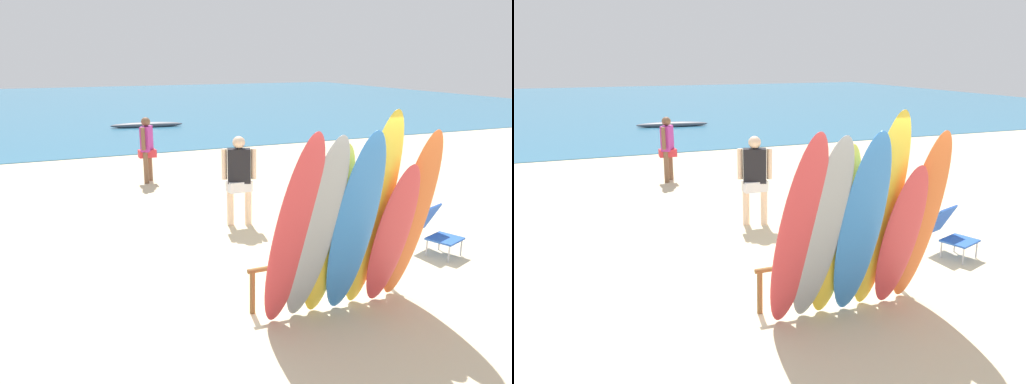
% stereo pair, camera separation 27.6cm
% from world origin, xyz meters
% --- Properties ---
extents(ground, '(60.00, 60.00, 0.00)m').
position_xyz_m(ground, '(0.00, 14.00, 0.00)').
color(ground, beige).
extents(ocean_water, '(60.00, 40.00, 0.02)m').
position_xyz_m(ocean_water, '(0.00, 31.42, 0.01)').
color(ocean_water, teal).
rests_on(ocean_water, ground).
extents(surfboard_rack, '(2.19, 0.07, 0.60)m').
position_xyz_m(surfboard_rack, '(0.00, 0.00, 0.46)').
color(surfboard_rack, brown).
rests_on(surfboard_rack, ground).
extents(surfboard_red_0, '(0.59, 0.97, 2.45)m').
position_xyz_m(surfboard_red_0, '(-0.85, -0.71, 1.23)').
color(surfboard_red_0, '#D13D42').
rests_on(surfboard_red_0, ground).
extents(surfboard_grey_1, '(0.63, 0.96, 2.39)m').
position_xyz_m(surfboard_grey_1, '(-0.53, -0.66, 1.20)').
color(surfboard_grey_1, '#999EA3').
rests_on(surfboard_grey_1, ground).
extents(surfboard_yellow_2, '(0.53, 0.70, 2.25)m').
position_xyz_m(surfboard_yellow_2, '(-0.30, -0.54, 1.13)').
color(surfboard_yellow_2, yellow).
rests_on(surfboard_yellow_2, ground).
extents(surfboard_blue_3, '(0.60, 0.96, 2.42)m').
position_xyz_m(surfboard_blue_3, '(-0.05, -0.69, 1.21)').
color(surfboard_blue_3, '#337AD1').
rests_on(surfboard_blue_3, ground).
extents(surfboard_yellow_4, '(0.50, 0.76, 2.60)m').
position_xyz_m(surfboard_yellow_4, '(0.29, -0.57, 1.30)').
color(surfboard_yellow_4, yellow).
rests_on(surfboard_yellow_4, ground).
extents(surfboard_red_5, '(0.52, 0.67, 1.96)m').
position_xyz_m(surfboard_red_5, '(0.59, -0.58, 0.98)').
color(surfboard_red_5, '#D13D42').
rests_on(surfboard_red_5, ground).
extents(surfboard_orange_6, '(0.51, 0.78, 2.35)m').
position_xyz_m(surfboard_orange_6, '(0.88, -0.56, 1.17)').
color(surfboard_orange_6, orange).
rests_on(surfboard_orange_6, ground).
extents(beachgoer_strolling, '(0.43, 0.56, 1.66)m').
position_xyz_m(beachgoer_strolling, '(-0.77, 7.52, 0.96)').
color(beachgoer_strolling, brown).
rests_on(beachgoer_strolling, ground).
extents(beachgoer_photographing, '(0.62, 0.35, 1.71)m').
position_xyz_m(beachgoer_photographing, '(0.10, 3.36, 0.99)').
color(beachgoer_photographing, beige).
rests_on(beachgoer_photographing, ground).
extents(beach_chair_red, '(0.64, 0.77, 0.82)m').
position_xyz_m(beach_chair_red, '(2.41, 1.98, 0.43)').
color(beach_chair_red, '#B7B7BC').
rests_on(beach_chair_red, ground).
extents(beach_chair_blue, '(0.73, 0.87, 0.79)m').
position_xyz_m(beach_chair_blue, '(2.49, 0.74, 0.42)').
color(beach_chair_blue, '#B7B7BC').
rests_on(beach_chair_blue, ground).
extents(beach_chair_striped, '(0.72, 0.79, 0.84)m').
position_xyz_m(beach_chair_striped, '(2.69, 3.09, 0.43)').
color(beach_chair_striped, '#B7B7BC').
rests_on(beach_chair_striped, ground).
extents(distant_boat, '(3.25, 0.88, 0.26)m').
position_xyz_m(distant_boat, '(1.32, 17.95, 0.12)').
color(distant_boat, '#4C515B').
rests_on(distant_boat, ground).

